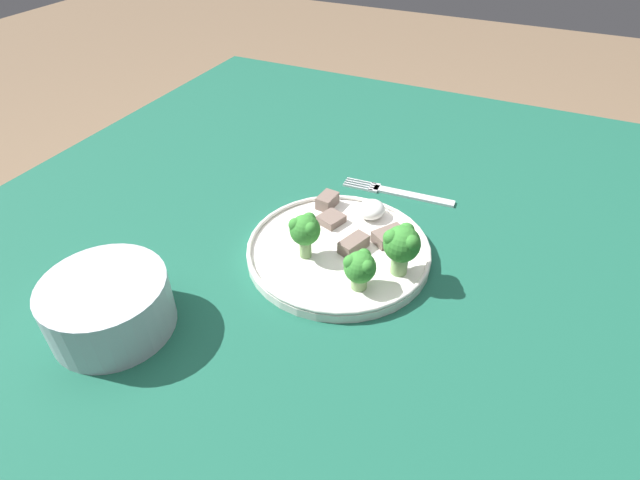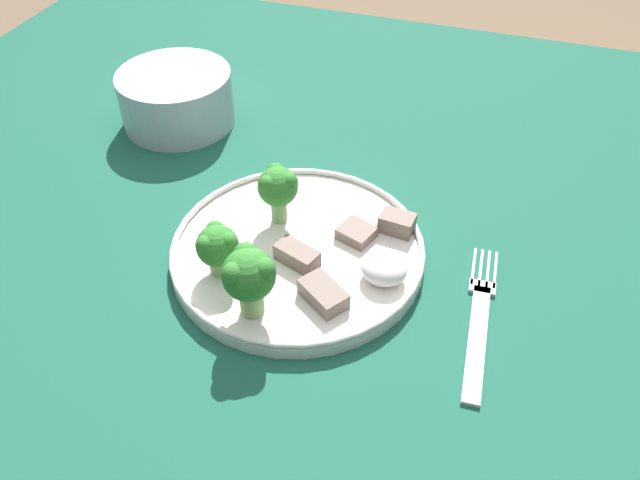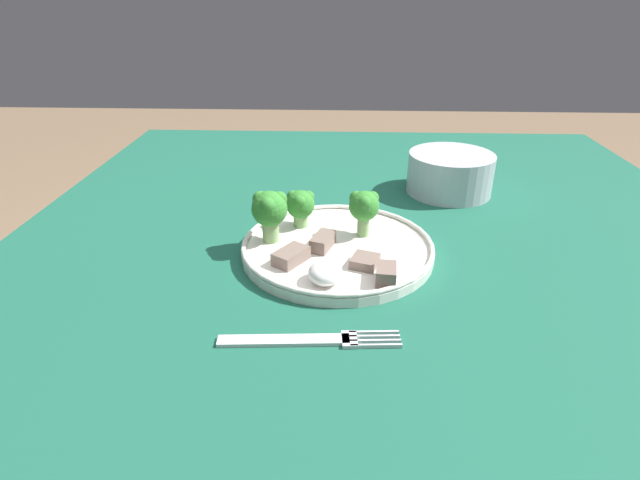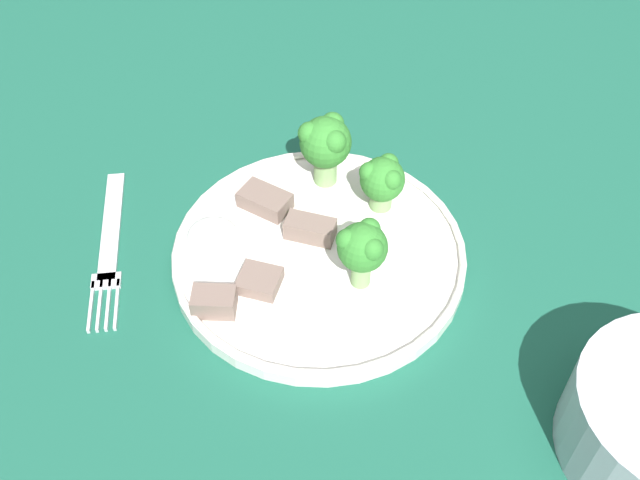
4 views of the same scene
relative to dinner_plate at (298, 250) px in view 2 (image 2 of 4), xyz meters
name	(u,v)px [view 2 (image 2 of 4)]	position (x,y,z in m)	size (l,w,h in m)	color
table	(326,283)	(0.01, 0.05, -0.10)	(1.22, 1.02, 0.71)	#195642
dinner_plate	(298,250)	(0.00, 0.00, 0.00)	(0.24, 0.24, 0.02)	white
fork	(479,320)	(0.18, -0.03, -0.01)	(0.03, 0.18, 0.00)	silver
cream_bowl	(177,99)	(-0.22, 0.18, 0.02)	(0.14, 0.14, 0.07)	#B7BCC6
broccoli_floret_near_rim_left	(249,275)	(-0.01, -0.09, 0.05)	(0.05, 0.05, 0.07)	#7FA866
broccoli_floret_center_left	(278,187)	(-0.03, 0.03, 0.04)	(0.04, 0.04, 0.06)	#7FA866
broccoli_floret_back_left	(217,246)	(-0.06, -0.05, 0.03)	(0.04, 0.04, 0.05)	#7FA866
meat_slice_front_slice	(357,233)	(0.05, 0.03, 0.01)	(0.04, 0.04, 0.01)	#756056
meat_slice_middle_slice	(396,224)	(0.08, 0.05, 0.01)	(0.04, 0.03, 0.02)	#756056
meat_slice_rear_slice	(323,294)	(0.04, -0.05, 0.01)	(0.05, 0.05, 0.02)	#756056
meat_slice_edge_slice	(297,256)	(0.01, -0.02, 0.01)	(0.05, 0.03, 0.02)	#756056
sauce_dollop	(384,269)	(0.09, -0.01, 0.01)	(0.04, 0.04, 0.02)	white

